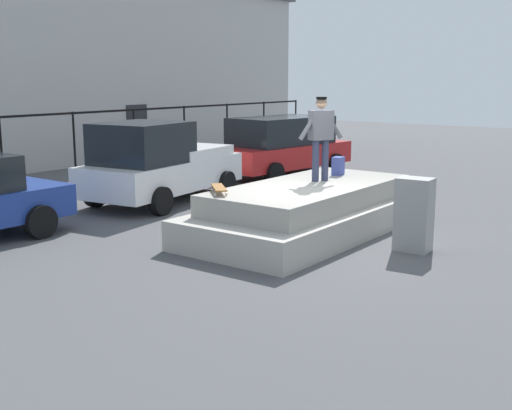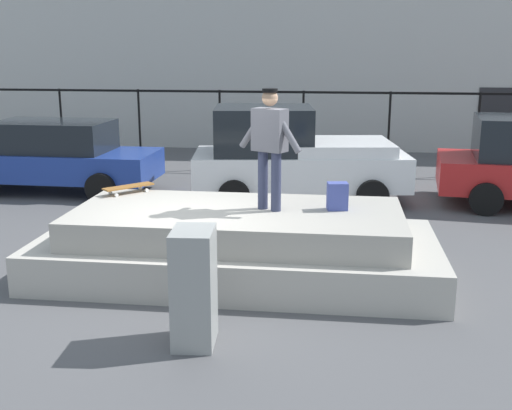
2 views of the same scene
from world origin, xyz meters
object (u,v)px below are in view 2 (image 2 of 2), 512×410
at_px(skateboard, 128,187).
at_px(utility_box, 194,287).
at_px(skateboarder, 270,140).
at_px(car_white_pickup_mid, 292,155).
at_px(backpack, 337,196).
at_px(car_blue_sedan_near, 54,156).

xyz_separation_m(skateboard, utility_box, (1.71, -3.00, -0.41)).
xyz_separation_m(skateboarder, skateboard, (-2.29, 0.74, -0.88)).
bearing_deg(car_white_pickup_mid, skateboard, -120.92).
bearing_deg(skateboard, backpack, -10.71).
distance_m(skateboard, car_blue_sedan_near, 4.99).
height_order(skateboarder, car_white_pickup_mid, skateboarder).
xyz_separation_m(skateboard, car_blue_sedan_near, (-3.04, 3.95, -0.24)).
relative_size(skateboard, car_blue_sedan_near, 0.16).
xyz_separation_m(car_blue_sedan_near, car_white_pickup_mid, (5.32, -0.15, 0.14)).
bearing_deg(skateboarder, backpack, 7.50).
bearing_deg(utility_box, skateboarder, 71.84).
distance_m(car_blue_sedan_near, utility_box, 8.43).
relative_size(car_blue_sedan_near, car_white_pickup_mid, 0.99).
bearing_deg(utility_box, car_blue_sedan_near, 120.40).
bearing_deg(skateboard, car_white_pickup_mid, 59.08).
bearing_deg(car_white_pickup_mid, car_blue_sedan_near, 178.41).
xyz_separation_m(backpack, utility_box, (-1.52, -2.39, -0.50)).
relative_size(skateboarder, car_blue_sedan_near, 0.37).
distance_m(skateboarder, utility_box, 2.67).
distance_m(skateboarder, backpack, 1.23).
distance_m(backpack, car_blue_sedan_near, 7.76).
relative_size(backpack, car_white_pickup_mid, 0.08).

